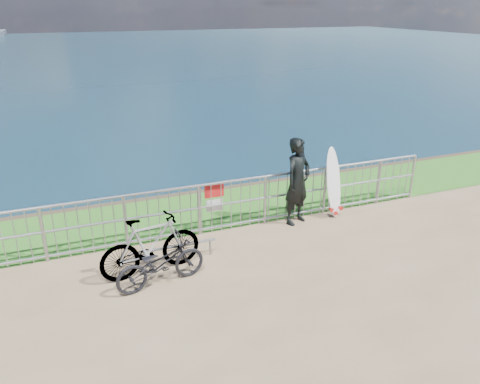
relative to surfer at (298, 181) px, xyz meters
name	(u,v)px	position (x,y,z in m)	size (l,w,h in m)	color
grass_strip	(206,210)	(-1.67, 1.31, -0.95)	(120.00, 120.00, 0.00)	#276B1D
railing	(222,205)	(-1.65, 0.21, -0.38)	(10.06, 0.10, 1.13)	#94969C
surfer	(298,181)	(0.00, 0.00, 0.00)	(0.70, 0.46, 1.93)	black
surfboard	(334,185)	(0.93, 0.01, -0.22)	(0.50, 0.47, 1.62)	white
bicycle_near	(161,263)	(-3.34, -1.37, -0.54)	(0.56, 1.60, 0.84)	black
bicycle_far	(151,245)	(-3.41, -0.93, -0.41)	(0.52, 1.85, 1.11)	black
bike_rack	(174,248)	(-2.95, -0.70, -0.68)	(1.64, 0.05, 0.34)	#94969C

